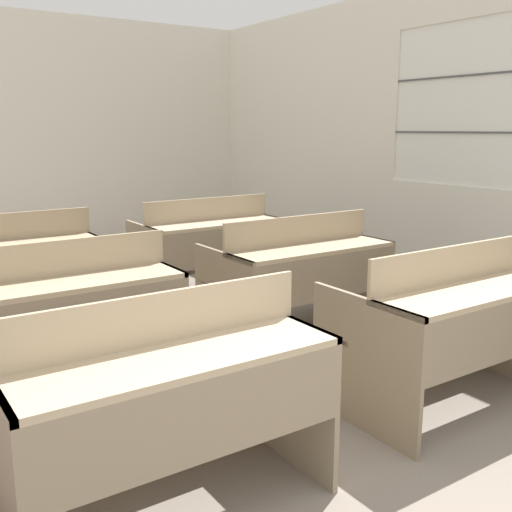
{
  "coord_description": "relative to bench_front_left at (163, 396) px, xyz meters",
  "views": [
    {
      "loc": [
        -1.65,
        -0.5,
        1.58
      ],
      "look_at": [
        0.41,
        2.57,
        0.79
      ],
      "focal_mm": 42.0,
      "sensor_mm": 36.0,
      "label": 1
    }
  ],
  "objects": [
    {
      "name": "bench_front_right",
      "position": [
        1.8,
        -0.02,
        0.0
      ],
      "size": [
        1.32,
        0.8,
        0.94
      ],
      "color": "#7A6B54",
      "rests_on": "ground_plane"
    },
    {
      "name": "bench_second_right",
      "position": [
        1.79,
        1.38,
        0.0
      ],
      "size": [
        1.32,
        0.8,
        0.94
      ],
      "color": "#7A6A54",
      "rests_on": "ground_plane"
    },
    {
      "name": "bench_second_left",
      "position": [
        0.0,
        1.38,
        0.0
      ],
      "size": [
        1.32,
        0.8,
        0.94
      ],
      "color": "#7E6E58",
      "rests_on": "ground_plane"
    },
    {
      "name": "wall_right_with_window",
      "position": [
        3.83,
        2.05,
        0.96
      ],
      "size": [
        0.06,
        7.26,
        2.96
      ],
      "color": "white",
      "rests_on": "ground_plane"
    },
    {
      "name": "wastepaper_bin",
      "position": [
        3.53,
        3.38,
        -0.31
      ],
      "size": [
        0.23,
        0.23,
        0.38
      ],
      "color": "#474C51",
      "rests_on": "ground_plane"
    },
    {
      "name": "bench_front_left",
      "position": [
        0.0,
        0.0,
        0.0
      ],
      "size": [
        1.32,
        0.8,
        0.94
      ],
      "color": "#80715A",
      "rests_on": "ground_plane"
    },
    {
      "name": "bench_third_right",
      "position": [
        1.81,
        2.8,
        0.0
      ],
      "size": [
        1.32,
        0.8,
        0.94
      ],
      "color": "#82735C",
      "rests_on": "ground_plane"
    },
    {
      "name": "bench_third_left",
      "position": [
        -0.02,
        2.77,
        0.0
      ],
      "size": [
        1.32,
        0.8,
        0.94
      ],
      "color": "#7A6B54",
      "rests_on": "ground_plane"
    },
    {
      "name": "wall_back",
      "position": [
        0.69,
        5.66,
        0.98
      ],
      "size": [
        6.34,
        0.06,
        2.96
      ],
      "color": "white",
      "rests_on": "ground_plane"
    }
  ]
}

